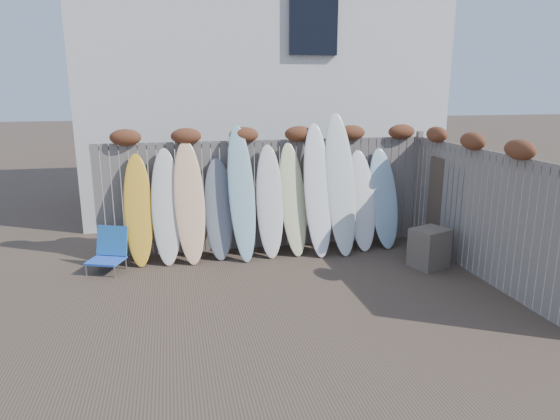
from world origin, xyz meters
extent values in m
plane|color=#493A2D|center=(0.00, 0.00, 0.00)|extent=(80.00, 80.00, 0.00)
cube|color=slate|center=(0.00, 2.40, 1.00)|extent=(6.00, 0.10, 2.00)
cube|color=slate|center=(3.00, 2.40, 1.05)|extent=(0.10, 0.10, 2.10)
ellipsoid|color=brown|center=(-2.40, 2.36, 2.10)|extent=(0.52, 0.28, 0.28)
ellipsoid|color=brown|center=(-1.40, 2.36, 2.10)|extent=(0.52, 0.28, 0.28)
ellipsoid|color=brown|center=(-0.40, 2.36, 2.10)|extent=(0.52, 0.28, 0.28)
ellipsoid|color=brown|center=(0.60, 2.36, 2.10)|extent=(0.52, 0.28, 0.28)
ellipsoid|color=brown|center=(1.60, 2.36, 2.10)|extent=(0.52, 0.28, 0.28)
ellipsoid|color=brown|center=(2.60, 2.36, 2.10)|extent=(0.52, 0.28, 0.28)
cube|color=slate|center=(3.00, 0.20, 1.00)|extent=(0.10, 4.40, 2.00)
ellipsoid|color=brown|center=(2.96, -0.50, 2.10)|extent=(0.28, 0.56, 0.28)
ellipsoid|color=brown|center=(2.96, 0.60, 2.10)|extent=(0.28, 0.56, 0.28)
ellipsoid|color=brown|center=(2.96, 1.70, 2.10)|extent=(0.28, 0.56, 0.28)
cube|color=silver|center=(0.50, 6.50, 3.00)|extent=(8.00, 5.00, 6.00)
cube|color=black|center=(1.30, 3.95, 4.20)|extent=(1.00, 0.12, 1.30)
cube|color=blue|center=(-2.79, 1.64, 0.20)|extent=(0.66, 0.62, 0.03)
cube|color=#2367B3|center=(-2.69, 1.88, 0.46)|extent=(0.55, 0.34, 0.48)
cylinder|color=#B5B4BC|center=(-3.08, 1.55, 0.10)|extent=(0.03, 0.03, 0.20)
cylinder|color=#ACADB4|center=(-2.94, 1.91, 0.10)|extent=(0.03, 0.03, 0.20)
cylinder|color=#ADADB4|center=(-2.63, 1.37, 0.10)|extent=(0.03, 0.03, 0.20)
cylinder|color=#AAABB2|center=(-2.49, 1.74, 0.10)|extent=(0.03, 0.03, 0.20)
cube|color=brown|center=(2.44, 0.76, 0.33)|extent=(0.69, 0.64, 0.65)
cube|color=brown|center=(3.04, 1.23, 0.85)|extent=(0.23, 1.13, 1.70)
ellipsoid|color=gold|center=(-2.25, 2.02, 0.92)|extent=(0.49, 0.67, 1.85)
ellipsoid|color=silver|center=(-1.79, 2.00, 0.96)|extent=(0.50, 0.69, 1.92)
ellipsoid|color=#FFAB79|center=(-1.40, 1.97, 1.02)|extent=(0.55, 0.75, 2.05)
ellipsoid|color=slate|center=(-0.91, 2.04, 0.86)|extent=(0.52, 0.63, 1.72)
ellipsoid|color=#82ACB9|center=(-0.51, 1.94, 1.15)|extent=(0.50, 0.83, 2.29)
ellipsoid|color=silver|center=(-0.01, 1.98, 0.97)|extent=(0.53, 0.72, 1.94)
ellipsoid|color=beige|center=(0.41, 1.99, 0.98)|extent=(0.52, 0.74, 1.97)
ellipsoid|color=white|center=(0.84, 1.91, 1.15)|extent=(0.52, 0.83, 2.30)
ellipsoid|color=silver|center=(1.26, 1.91, 1.24)|extent=(0.55, 0.87, 2.48)
ellipsoid|color=white|center=(1.70, 1.98, 0.90)|extent=(0.52, 0.65, 1.80)
ellipsoid|color=#99BACC|center=(2.16, 2.02, 0.91)|extent=(0.59, 0.69, 1.82)
camera|label=1|loc=(-1.66, -6.40, 2.94)|focal=32.00mm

